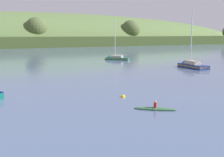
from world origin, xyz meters
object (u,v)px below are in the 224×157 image
object	(u,v)px
sailboat_near_mooring	(190,66)
mooring_buoy_foreground	(123,97)
sailboat_midwater_white	(115,59)
canoe_with_paddler	(155,109)

from	to	relation	value
sailboat_near_mooring	mooring_buoy_foreground	distance (m)	33.95
sailboat_near_mooring	sailboat_midwater_white	distance (m)	25.42
sailboat_near_mooring	mooring_buoy_foreground	xyz separation A→B (m)	(-29.37, -17.02, -0.26)
mooring_buoy_foreground	canoe_with_paddler	bearing A→B (deg)	-94.45
sailboat_near_mooring	mooring_buoy_foreground	bearing A→B (deg)	129.76
sailboat_midwater_white	mooring_buoy_foreground	distance (m)	49.32
canoe_with_paddler	sailboat_near_mooring	bearing A→B (deg)	80.19
sailboat_near_mooring	mooring_buoy_foreground	size ratio (longest dim) A/B	21.88
sailboat_midwater_white	mooring_buoy_foreground	size ratio (longest dim) A/B	19.15
sailboat_midwater_white	canoe_with_paddler	size ratio (longest dim) A/B	3.42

